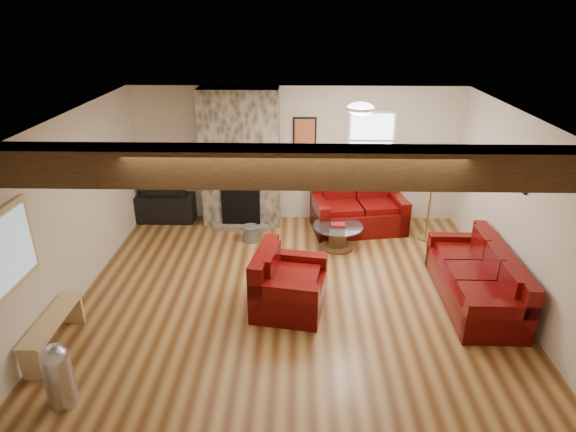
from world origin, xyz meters
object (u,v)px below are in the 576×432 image
coffee_table (338,237)px  floor_lamp (435,166)px  armchair_red (290,280)px  loveseat (359,208)px  sofa_three (475,276)px  television (164,183)px  tv_cabinet (167,208)px

coffee_table → floor_lamp: bearing=13.1°
armchair_red → coffee_table: size_ratio=1.22×
loveseat → armchair_red: 2.78m
loveseat → sofa_three: bearing=-69.3°
loveseat → television: television is taller
armchair_red → coffee_table: bearing=-13.8°
sofa_three → armchair_red: 2.54m
sofa_three → floor_lamp: bearing=-173.9°
sofa_three → tv_cabinet: sofa_three is taller
floor_lamp → sofa_three: bearing=-84.6°
tv_cabinet → television: bearing=0.0°
coffee_table → tv_cabinet: (-3.17, 1.04, 0.06)m
armchair_red → television: 3.71m
coffee_table → sofa_three: bearing=-41.3°
television → floor_lamp: bearing=-8.1°
armchair_red → loveseat: bearing=-15.8°
tv_cabinet → television: television is taller
armchair_red → tv_cabinet: size_ratio=0.97×
tv_cabinet → floor_lamp: 4.92m
coffee_table → floor_lamp: 1.99m
loveseat → floor_lamp: floor_lamp is taller
television → sofa_three: bearing=-27.8°
armchair_red → coffee_table: (0.77, 1.77, -0.21)m
loveseat → television: (-3.59, 0.30, 0.34)m
sofa_three → floor_lamp: (-0.18, 1.92, 0.96)m
sofa_three → coffee_table: (-1.76, 1.55, -0.18)m
armchair_red → tv_cabinet: (-2.39, 2.81, -0.15)m
armchair_red → floor_lamp: 3.32m
loveseat → armchair_red: loveseat is taller
sofa_three → floor_lamp: floor_lamp is taller
tv_cabinet → television: size_ratio=1.24×
loveseat → tv_cabinet: 3.61m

